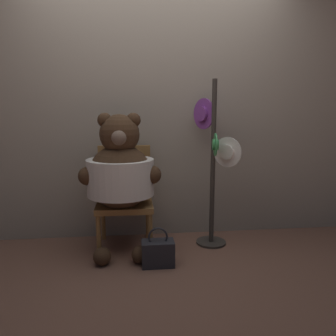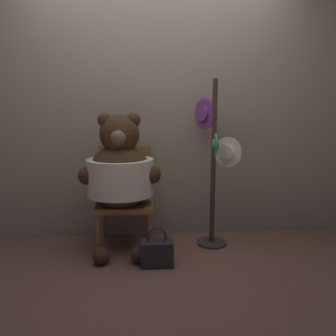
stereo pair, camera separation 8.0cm
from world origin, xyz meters
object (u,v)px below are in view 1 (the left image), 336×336
(teddy_bear, at_px, (120,173))
(hat_display_rack, at_px, (213,162))
(handbag_on_ground, at_px, (158,253))
(chair, at_px, (125,194))

(teddy_bear, xyz_separation_m, hat_display_rack, (0.83, 0.09, 0.07))
(hat_display_rack, xyz_separation_m, handbag_on_ground, (-0.54, -0.40, -0.67))
(chair, bearing_deg, hat_display_rack, -5.44)
(hat_display_rack, relative_size, handbag_on_ground, 4.70)
(hat_display_rack, distance_m, handbag_on_ground, 0.95)
(hat_display_rack, bearing_deg, teddy_bear, -173.61)
(teddy_bear, distance_m, handbag_on_ground, 0.74)
(teddy_bear, xyz_separation_m, handbag_on_ground, (0.30, -0.30, -0.61))
(chair, height_order, handbag_on_ground, chair)
(teddy_bear, height_order, handbag_on_ground, teddy_bear)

